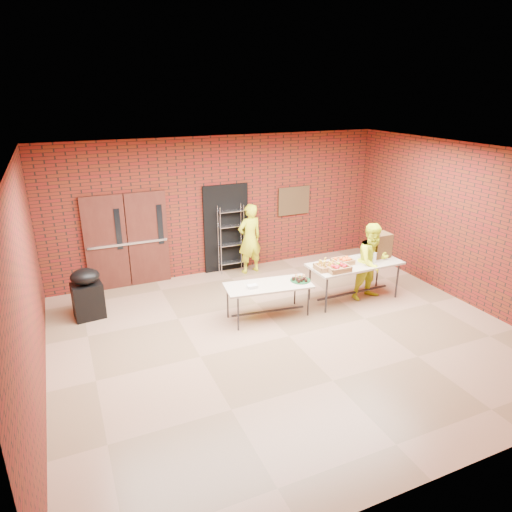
% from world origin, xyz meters
% --- Properties ---
extents(room, '(8.08, 7.08, 3.28)m').
position_xyz_m(room, '(0.00, 0.00, 1.60)').
color(room, '#7F6244').
rests_on(room, ground).
extents(double_doors, '(1.78, 0.12, 2.10)m').
position_xyz_m(double_doors, '(-2.20, 3.44, 1.05)').
color(double_doors, '#491E14').
rests_on(double_doors, room).
extents(dark_doorway, '(1.10, 0.06, 2.10)m').
position_xyz_m(dark_doorway, '(0.10, 3.46, 1.05)').
color(dark_doorway, black).
rests_on(dark_doorway, room).
extents(bronze_plaque, '(0.85, 0.04, 0.70)m').
position_xyz_m(bronze_plaque, '(1.90, 3.45, 1.55)').
color(bronze_plaque, '#43321A').
rests_on(bronze_plaque, room).
extents(wire_rack, '(0.60, 0.21, 1.63)m').
position_xyz_m(wire_rack, '(0.17, 3.32, 0.82)').
color(wire_rack, '#B6B6BD').
rests_on(wire_rack, room).
extents(table_left, '(1.72, 0.89, 0.68)m').
position_xyz_m(table_left, '(-0.02, 0.84, 0.62)').
color(table_left, tan).
rests_on(table_left, room).
extents(table_right, '(1.97, 0.85, 0.80)m').
position_xyz_m(table_right, '(1.96, 0.86, 0.74)').
color(table_right, tan).
rests_on(table_right, room).
extents(basket_bananas, '(0.42, 0.32, 0.13)m').
position_xyz_m(basket_bananas, '(1.22, 0.79, 0.86)').
color(basket_bananas, '#A16C41').
rests_on(basket_bananas, table_right).
extents(basket_oranges, '(0.41, 0.32, 0.13)m').
position_xyz_m(basket_oranges, '(1.70, 0.93, 0.86)').
color(basket_oranges, '#A16C41').
rests_on(basket_oranges, table_right).
extents(basket_apples, '(0.45, 0.35, 0.14)m').
position_xyz_m(basket_apples, '(1.39, 0.64, 0.86)').
color(basket_apples, '#A16C41').
rests_on(basket_apples, table_right).
extents(muffin_tray, '(0.39, 0.39, 0.10)m').
position_xyz_m(muffin_tray, '(0.63, 0.76, 0.72)').
color(muffin_tray, '#134921').
rests_on(muffin_tray, table_left).
extents(napkin_box, '(0.19, 0.13, 0.06)m').
position_xyz_m(napkin_box, '(-0.36, 0.81, 0.71)').
color(napkin_box, white).
rests_on(napkin_box, table_left).
extents(coffee_dispenser, '(0.39, 0.35, 0.51)m').
position_xyz_m(coffee_dispenser, '(2.66, 0.99, 1.06)').
color(coffee_dispenser, brown).
rests_on(coffee_dispenser, table_right).
extents(cup_stack_front, '(0.08, 0.08, 0.23)m').
position_xyz_m(cup_stack_front, '(2.23, 0.75, 0.92)').
color(cup_stack_front, white).
rests_on(cup_stack_front, table_right).
extents(cup_stack_mid, '(0.08, 0.08, 0.23)m').
position_xyz_m(cup_stack_mid, '(2.31, 0.69, 0.92)').
color(cup_stack_mid, white).
rests_on(cup_stack_mid, table_right).
extents(cup_stack_back, '(0.08, 0.08, 0.25)m').
position_xyz_m(cup_stack_back, '(2.33, 0.93, 0.93)').
color(cup_stack_back, white).
rests_on(cup_stack_back, table_right).
extents(covered_grill, '(0.59, 0.51, 1.00)m').
position_xyz_m(covered_grill, '(-3.19, 2.22, 0.50)').
color(covered_grill, black).
rests_on(covered_grill, room).
extents(volunteer_woman, '(0.67, 0.49, 1.68)m').
position_xyz_m(volunteer_woman, '(0.56, 3.10, 0.84)').
color(volunteer_woman, '#E1F31B').
rests_on(volunteer_woman, room).
extents(volunteer_man, '(0.84, 0.69, 1.63)m').
position_xyz_m(volunteer_man, '(2.31, 0.75, 0.82)').
color(volunteer_man, '#E1F31B').
rests_on(volunteer_man, room).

